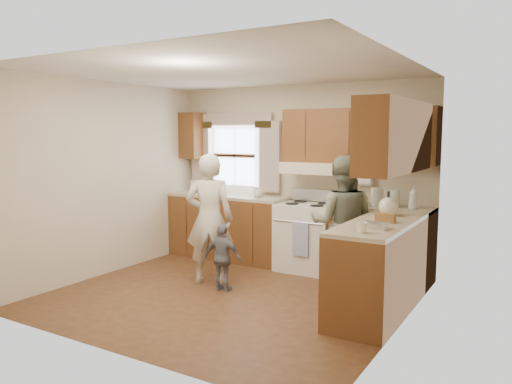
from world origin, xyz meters
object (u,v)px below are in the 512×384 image
Objects in this scene: woman_left at (209,219)px; woman_right at (342,223)px; child at (223,258)px; stove at (308,236)px.

woman_left is 1.01× the size of woman_right.
child is at bearing 122.46° from woman_left.
child is at bearing -109.36° from stove.
woman_left is (-0.79, -1.16, 0.33)m from stove.
woman_left is 1.60m from woman_right.
child is at bearing 16.58° from woman_right.
child is (-1.17, -0.75, -0.40)m from woman_right.
stove is 0.67× the size of woman_left.
child is (-0.47, -1.33, -0.07)m from stove.
woman_right is (0.70, -0.59, 0.32)m from stove.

